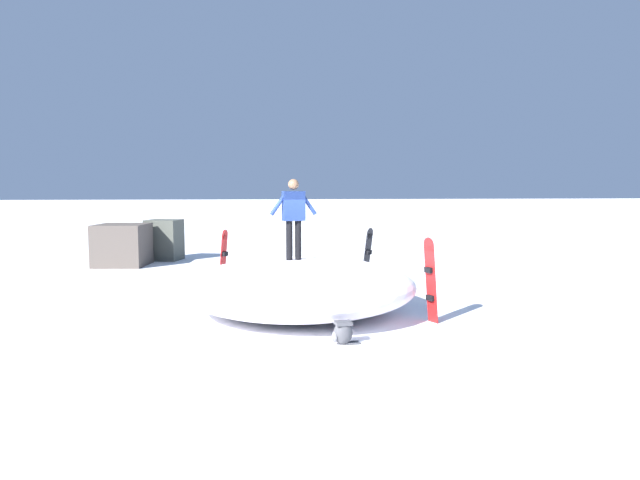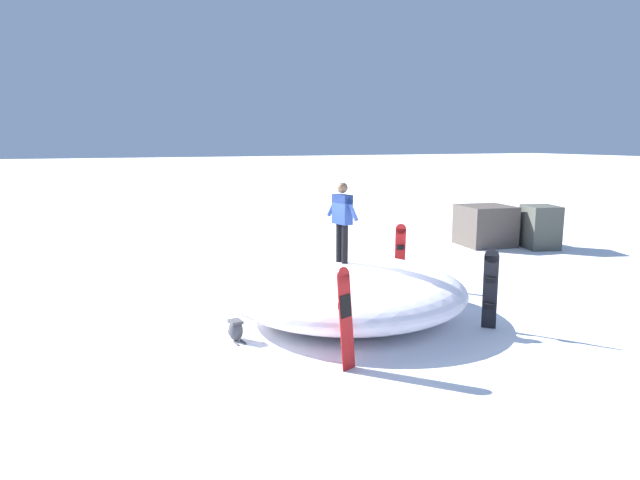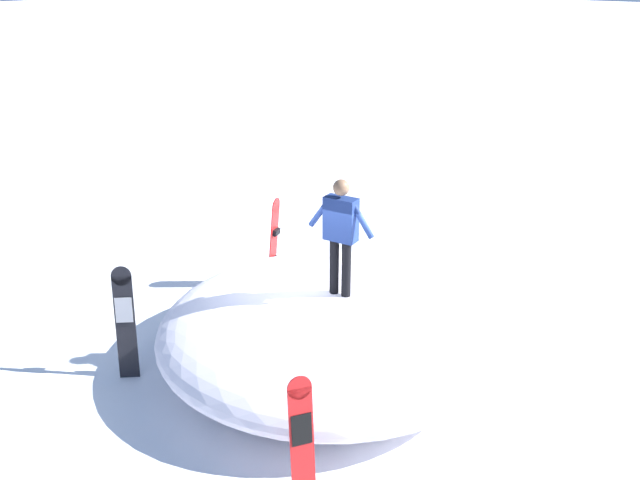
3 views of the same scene
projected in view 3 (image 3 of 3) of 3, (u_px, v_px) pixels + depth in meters
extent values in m
plane|color=white|center=(309.00, 348.00, 10.61)|extent=(240.00, 240.00, 0.00)
ellipsoid|color=white|center=(331.00, 328.00, 10.05)|extent=(6.87, 6.82, 1.19)
cylinder|color=black|center=(346.00, 269.00, 9.57)|extent=(0.14, 0.14, 0.85)
cylinder|color=black|center=(334.00, 266.00, 9.67)|extent=(0.14, 0.14, 0.85)
cube|color=navy|center=(341.00, 219.00, 9.34)|extent=(0.31, 0.51, 0.64)
sphere|color=#936B4C|center=(341.00, 188.00, 9.16)|extent=(0.23, 0.23, 0.23)
cylinder|color=navy|center=(361.00, 220.00, 9.16)|extent=(0.17, 0.41, 0.52)
cylinder|color=navy|center=(321.00, 211.00, 9.47)|extent=(0.17, 0.41, 0.52)
cube|color=red|center=(302.00, 451.00, 7.22)|extent=(0.32, 0.27, 1.55)
cylinder|color=red|center=(299.00, 388.00, 6.98)|extent=(0.26, 0.16, 0.27)
cube|color=black|center=(302.00, 430.00, 7.12)|extent=(0.22, 0.14, 0.37)
cube|color=black|center=(300.00, 426.00, 7.17)|extent=(0.21, 0.16, 0.12)
cube|color=black|center=(302.00, 470.00, 7.34)|extent=(0.21, 0.16, 0.12)
cube|color=red|center=(273.00, 246.00, 12.44)|extent=(0.34, 0.27, 1.61)
cylinder|color=red|center=(276.00, 206.00, 12.11)|extent=(0.29, 0.15, 0.30)
cube|color=black|center=(274.00, 232.00, 12.33)|extent=(0.25, 0.13, 0.39)
cube|color=black|center=(276.00, 232.00, 12.31)|extent=(0.21, 0.14, 0.12)
cube|color=black|center=(275.00, 260.00, 12.55)|extent=(0.21, 0.14, 0.12)
cube|color=black|center=(126.00, 328.00, 9.67)|extent=(0.37, 0.36, 1.56)
cylinder|color=black|center=(121.00, 276.00, 9.47)|extent=(0.25, 0.24, 0.29)
cube|color=#B2B2B7|center=(124.00, 310.00, 9.58)|extent=(0.22, 0.21, 0.38)
cube|color=black|center=(125.00, 308.00, 9.64)|extent=(0.20, 0.19, 0.12)
cube|color=black|center=(128.00, 344.00, 9.79)|extent=(0.20, 0.19, 0.12)
ellipsoid|color=#4C4C51|center=(404.00, 283.00, 12.33)|extent=(0.32, 0.38, 0.41)
ellipsoid|color=slate|center=(411.00, 288.00, 12.27)|extent=(0.22, 0.12, 0.20)
cube|color=#4C4C51|center=(404.00, 275.00, 12.26)|extent=(0.27, 0.32, 0.06)
cylinder|color=#4C4C51|center=(397.00, 288.00, 12.56)|extent=(0.07, 0.24, 0.04)
cylinder|color=#4C4C51|center=(393.00, 291.00, 12.44)|extent=(0.07, 0.24, 0.04)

